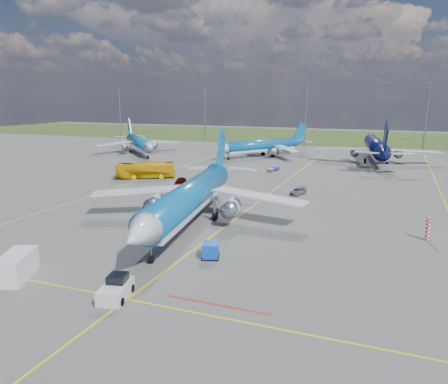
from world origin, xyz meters
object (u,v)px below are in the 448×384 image
(bg_jet_nnw, at_px, (261,157))
(uld_container, at_px, (211,250))
(bg_jet_nw, at_px, (140,153))
(baggage_tug_c, at_px, (273,169))
(warning_post, at_px, (428,229))
(apron_bus, at_px, (145,170))
(service_car_c, at_px, (298,191))
(main_airliner, at_px, (191,224))
(service_car_a, at_px, (180,181))
(service_van, at_px, (16,266))
(service_car_b, at_px, (213,175))
(pushback_tug, at_px, (116,289))
(bg_jet_n, at_px, (375,162))

(bg_jet_nnw, relative_size, uld_container, 17.21)
(bg_jet_nw, bearing_deg, baggage_tug_c, -62.49)
(warning_post, distance_m, apron_bus, 60.83)
(warning_post, xyz_separation_m, service_car_c, (-20.80, 20.09, -0.88))
(warning_post, distance_m, main_airliner, 31.29)
(apron_bus, distance_m, service_car_a, 11.28)
(service_van, distance_m, service_car_b, 58.51)
(service_car_c, bearing_deg, pushback_tug, -80.70)
(warning_post, relative_size, service_car_c, 0.70)
(warning_post, height_order, bg_jet_nw, bg_jet_nw)
(uld_container, bearing_deg, service_car_b, 94.46)
(bg_jet_n, distance_m, pushback_tug, 98.94)
(warning_post, height_order, apron_bus, apron_bus)
(service_car_a, bearing_deg, bg_jet_nw, 117.41)
(bg_jet_nnw, bearing_deg, uld_container, -43.61)
(warning_post, distance_m, service_van, 48.01)
(bg_jet_nw, relative_size, service_car_a, 8.66)
(main_airliner, bearing_deg, service_car_b, 98.71)
(service_car_a, relative_size, service_car_c, 1.04)
(service_car_a, distance_m, service_car_c, 24.51)
(service_car_a, bearing_deg, uld_container, -72.06)
(service_car_c, bearing_deg, bg_jet_nw, 162.79)
(bg_jet_n, distance_m, service_car_b, 50.76)
(service_car_a, bearing_deg, service_car_c, -14.13)
(warning_post, distance_m, uld_container, 27.94)
(bg_jet_nw, bearing_deg, bg_jet_nnw, -33.31)
(bg_jet_n, bearing_deg, bg_jet_nw, -0.61)
(main_airliner, height_order, uld_container, main_airliner)
(main_airliner, distance_m, service_van, 24.67)
(service_van, xyz_separation_m, apron_bus, (-16.87, 51.95, 0.57))
(service_car_c, bearing_deg, baggage_tug_c, 132.13)
(uld_container, height_order, service_car_c, uld_container)
(baggage_tug_c, bearing_deg, apron_bus, -130.64)
(baggage_tug_c, bearing_deg, service_van, -85.61)
(service_car_c, bearing_deg, uld_container, -76.93)
(bg_jet_n, distance_m, apron_bus, 64.82)
(uld_container, relative_size, service_car_c, 0.50)
(apron_bus, bearing_deg, bg_jet_n, -75.27)
(uld_container, relative_size, service_car_b, 0.52)
(warning_post, relative_size, apron_bus, 0.23)
(warning_post, height_order, service_van, warning_post)
(bg_jet_nnw, height_order, baggage_tug_c, bg_jet_nnw)
(service_car_c, relative_size, baggage_tug_c, 0.92)
(main_airliner, distance_m, uld_container, 13.41)
(bg_jet_nw, bearing_deg, service_van, -108.30)
(service_van, bearing_deg, pushback_tug, -23.87)
(pushback_tug, height_order, uld_container, pushback_tug)
(service_car_a, bearing_deg, bg_jet_nnw, 72.24)
(uld_container, relative_size, service_car_a, 0.48)
(main_airliner, distance_m, pushback_tug, 23.57)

